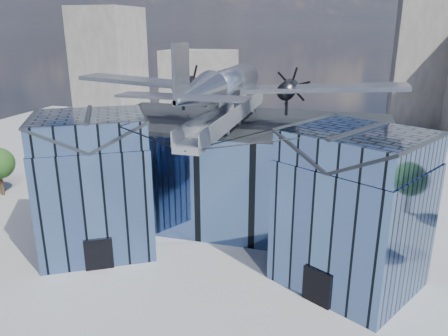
# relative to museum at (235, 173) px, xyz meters

# --- Properties ---
(ground_plane) EXTENTS (120.00, 120.00, 0.00)m
(ground_plane) POSITION_rel_museum_xyz_m (-0.00, -5.82, -5.54)
(ground_plane) COLOR gray
(museum) EXTENTS (32.88, 24.50, 17.60)m
(museum) POSITION_rel_museum_xyz_m (0.00, 0.00, 0.00)
(museum) COLOR #4A6798
(museum) RESTS_ON ground
(bg_towers) EXTENTS (77.00, 24.50, 26.00)m
(bg_towers) POSITION_rel_museum_xyz_m (1.45, 44.67, 4.47)
(bg_towers) COLOR slate
(bg_towers) RESTS_ON ground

